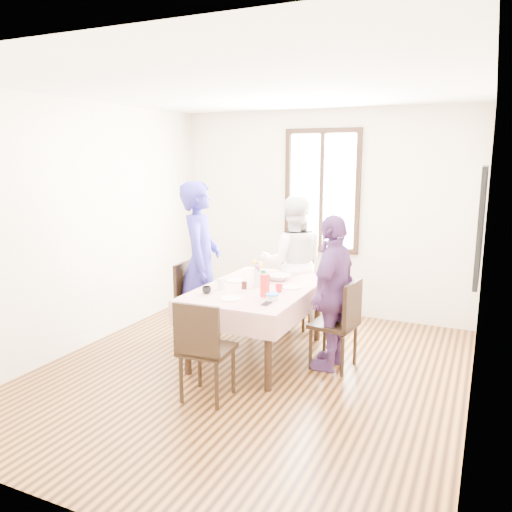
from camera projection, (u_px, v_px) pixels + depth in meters
name	position (u px, v px, depth m)	size (l,w,h in m)	color
ground	(250.00, 373.00, 5.03)	(4.50, 4.50, 0.00)	black
back_wall	(322.00, 214.00, 6.78)	(4.00, 4.00, 0.00)	beige
right_wall	(481.00, 255.00, 3.95)	(4.50, 4.50, 0.00)	beige
window_frame	(322.00, 191.00, 6.70)	(1.02, 0.06, 1.62)	black
window_pane	(322.00, 191.00, 6.71)	(0.90, 0.02, 1.50)	white
art_poster	(482.00, 225.00, 4.19)	(0.04, 0.76, 0.96)	red
dining_table	(258.00, 322.00, 5.39)	(0.97, 1.55, 0.75)	black
tablecloth	(258.00, 287.00, 5.32)	(1.09, 1.67, 0.01)	#630A0A
chair_left	(199.00, 302.00, 5.84)	(0.42, 0.42, 0.91)	black
chair_right	(334.00, 324.00, 5.09)	(0.42, 0.42, 0.91)	black
chair_far	(294.00, 291.00, 6.33)	(0.42, 0.42, 0.91)	black
chair_near	(207.00, 349.00, 4.43)	(0.42, 0.42, 0.91)	black
person_left	(200.00, 263.00, 5.74)	(0.67, 0.44, 1.84)	navy
person_far	(293.00, 263.00, 6.24)	(0.80, 0.62, 1.64)	white
person_right	(333.00, 293.00, 5.03)	(0.91, 0.38, 1.55)	#532E64
mug_black	(207.00, 290.00, 5.05)	(0.09, 0.09, 0.07)	black
mug_flag	(279.00, 288.00, 5.11)	(0.08, 0.08, 0.08)	red
mug_green	(262.00, 275.00, 5.63)	(0.11, 0.11, 0.09)	#0C7226
serving_bowl	(279.00, 277.00, 5.61)	(0.24, 0.24, 0.06)	white
juice_carton	(265.00, 285.00, 4.93)	(0.07, 0.07, 0.22)	red
butter_tub	(272.00, 298.00, 4.82)	(0.11, 0.11, 0.05)	white
jam_jar	(244.00, 285.00, 5.23)	(0.05, 0.05, 0.08)	black
drinking_glass	(221.00, 284.00, 5.22)	(0.08, 0.08, 0.11)	silver
smartphone	(266.00, 304.00, 4.70)	(0.06, 0.13, 0.01)	black
flower_vase	(257.00, 279.00, 5.34)	(0.08, 0.08, 0.16)	silver
plate_left	(235.00, 280.00, 5.56)	(0.20, 0.20, 0.01)	white
plate_right	(291.00, 287.00, 5.28)	(0.20, 0.20, 0.01)	white
plate_far	(279.00, 274.00, 5.85)	(0.20, 0.20, 0.01)	white
plate_near	(231.00, 299.00, 4.86)	(0.20, 0.20, 0.01)	white
butter_lid	(272.00, 294.00, 4.81)	(0.12, 0.12, 0.01)	blue
flower_bunch	(257.00, 267.00, 5.32)	(0.09, 0.09, 0.10)	yellow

